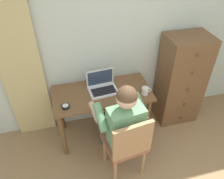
{
  "coord_description": "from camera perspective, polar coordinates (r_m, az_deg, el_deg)",
  "views": [
    {
      "loc": [
        -0.81,
        -0.2,
        2.42
      ],
      "look_at": [
        -0.32,
        1.75,
        0.82
      ],
      "focal_mm": 35.88,
      "sensor_mm": 36.0,
      "label": 1
    }
  ],
  "objects": [
    {
      "name": "person_seated",
      "position": [
        2.4,
        2.23,
        -7.82
      ],
      "size": [
        0.58,
        0.62,
        1.21
      ],
      "color": "#4C4C4C",
      "rests_on": "ground_plane"
    },
    {
      "name": "computer_mouse",
      "position": [
        2.71,
        4.66,
        0.04
      ],
      "size": [
        0.08,
        0.11,
        0.03
      ],
      "primitive_type": "ellipsoid",
      "rotation": [
        0.0,
        0.0,
        0.25
      ],
      "color": "black",
      "rests_on": "desk"
    },
    {
      "name": "coffee_mug",
      "position": [
        2.66,
        8.49,
        -0.34
      ],
      "size": [
        0.12,
        0.08,
        0.09
      ],
      "color": "silver",
      "rests_on": "desk"
    },
    {
      "name": "desk_clock",
      "position": [
        2.53,
        -11.74,
        -4.25
      ],
      "size": [
        0.09,
        0.09,
        0.03
      ],
      "color": "black",
      "rests_on": "desk"
    },
    {
      "name": "curtain_panel",
      "position": [
        2.74,
        -22.45,
        5.7
      ],
      "size": [
        0.47,
        0.03,
        2.13
      ],
      "primitive_type": "cube",
      "color": "#CCB77A",
      "rests_on": "ground_plane"
    },
    {
      "name": "dresser",
      "position": [
        3.15,
        17.05,
        2.24
      ],
      "size": [
        0.55,
        0.44,
        1.28
      ],
      "color": "brown",
      "rests_on": "ground_plane"
    },
    {
      "name": "wall_back",
      "position": [
        2.79,
        4.17,
        13.62
      ],
      "size": [
        4.8,
        0.05,
        2.5
      ],
      "primitive_type": "cube",
      "color": "silver",
      "rests_on": "ground_plane"
    },
    {
      "name": "desk",
      "position": [
        2.76,
        -2.52,
        -2.55
      ],
      "size": [
        1.18,
        0.57,
        0.72
      ],
      "color": "brown",
      "rests_on": "ground_plane"
    },
    {
      "name": "laptop",
      "position": [
        2.7,
        -2.51,
        0.84
      ],
      "size": [
        0.36,
        0.28,
        0.24
      ],
      "color": "silver",
      "rests_on": "desk"
    },
    {
      "name": "chair",
      "position": [
        2.43,
        3.86,
        -13.71
      ],
      "size": [
        0.47,
        0.45,
        0.89
      ],
      "color": "brown",
      "rests_on": "ground_plane"
    }
  ]
}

